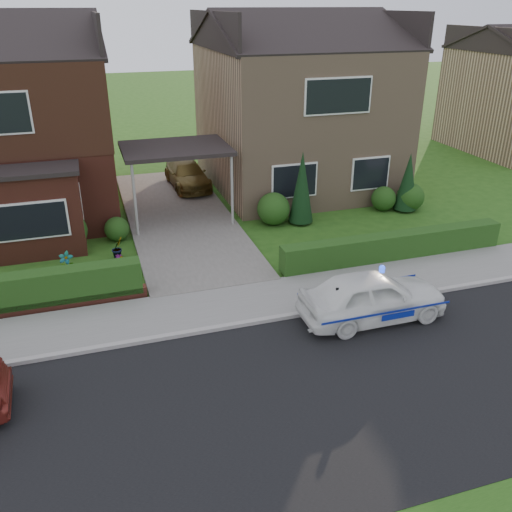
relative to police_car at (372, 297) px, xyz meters
name	(u,v)px	position (x,y,z in m)	size (l,w,h in m)	color
ground	(277,405)	(-3.42, -2.40, -0.65)	(120.00, 120.00, 0.00)	#224D14
road	(277,405)	(-3.42, -2.40, -0.65)	(60.00, 6.00, 0.02)	black
kerb	(237,325)	(-3.42, 0.65, -0.59)	(60.00, 0.16, 0.12)	#9E9993
sidewalk	(226,305)	(-3.42, 1.70, -0.60)	(60.00, 2.00, 0.10)	slate
driveway	(180,217)	(-3.42, 8.60, -0.59)	(3.80, 12.00, 0.12)	#666059
house_left	(3,111)	(-9.20, 11.50, 3.16)	(7.50, 9.53, 7.25)	brown
house_right	(296,100)	(2.38, 11.59, 3.02)	(7.50, 8.06, 7.25)	#A18163
carport_link	(176,150)	(-3.42, 8.55, 2.01)	(3.80, 3.00, 2.77)	black
hedge_right	(392,260)	(2.38, 2.95, -0.65)	(7.50, 0.55, 0.80)	#1A3711
shrub_left_mid	(67,231)	(-7.42, 6.90, 0.01)	(1.32, 1.32, 1.32)	#1A3711
shrub_left_near	(117,229)	(-5.82, 7.20, -0.23)	(0.84, 0.84, 0.84)	#1A3711
shrub_right_near	(274,209)	(-0.22, 7.00, -0.05)	(1.20, 1.20, 1.20)	#1A3711
shrub_right_mid	(384,199)	(4.38, 7.10, -0.17)	(0.96, 0.96, 0.96)	#1A3711
shrub_right_far	(410,197)	(5.38, 6.80, -0.11)	(1.08, 1.08, 1.08)	#1A3711
conifer_a	(302,190)	(0.78, 6.80, 0.65)	(0.90, 0.90, 2.60)	black
conifer_b	(408,184)	(5.18, 6.80, 0.45)	(0.90, 0.90, 2.20)	black
police_car	(372,297)	(0.00, 0.00, 0.00)	(3.49, 3.80, 1.46)	white
driveway_car	(187,174)	(-2.42, 12.10, 0.01)	(1.49, 3.68, 1.07)	brown
potted_plant_a	(67,265)	(-7.44, 4.78, -0.24)	(0.43, 0.29, 0.81)	gray
potted_plant_b	(118,248)	(-5.92, 5.69, -0.29)	(0.39, 0.32, 0.71)	gray
potted_plant_c	(121,266)	(-5.92, 4.41, -0.32)	(0.37, 0.37, 0.66)	gray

